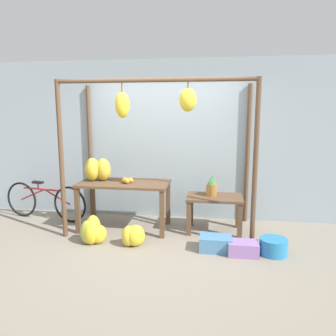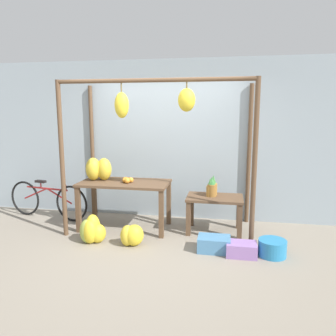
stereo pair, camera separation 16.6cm
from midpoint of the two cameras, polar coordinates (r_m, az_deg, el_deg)
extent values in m
plane|color=gray|center=(4.85, -3.71, -13.36)|extent=(20.00, 20.00, 0.00)
cube|color=#99A8B2|center=(5.86, -1.00, 4.85)|extent=(8.00, 0.08, 2.80)
cylinder|color=brown|center=(5.16, -18.95, 1.17)|extent=(0.07, 0.07, 2.36)
cylinder|color=brown|center=(4.61, 13.97, 0.44)|extent=(0.07, 0.07, 2.36)
cylinder|color=brown|center=(6.18, -14.14, 2.77)|extent=(0.07, 0.07, 2.36)
cylinder|color=brown|center=(5.73, 12.89, 2.29)|extent=(0.07, 0.07, 2.36)
cylinder|color=brown|center=(4.65, -3.59, 15.03)|extent=(2.82, 0.06, 0.06)
cylinder|color=brown|center=(4.75, -9.05, 13.70)|extent=(0.02, 0.02, 0.12)
ellipsoid|color=yellow|center=(4.74, -8.97, 10.76)|extent=(0.20, 0.18, 0.36)
cylinder|color=brown|center=(4.57, 2.43, 14.24)|extent=(0.02, 0.02, 0.08)
ellipsoid|color=yellow|center=(4.56, 2.41, 11.74)|extent=(0.24, 0.21, 0.32)
cube|color=brown|center=(5.35, -8.53, -2.66)|extent=(1.44, 0.74, 0.04)
cube|color=brown|center=(5.40, -16.32, -7.14)|extent=(0.07, 0.07, 0.74)
cube|color=brown|center=(5.00, -2.02, -8.10)|extent=(0.07, 0.07, 0.74)
cube|color=brown|center=(5.96, -13.76, -5.41)|extent=(0.07, 0.07, 0.74)
cube|color=brown|center=(5.61, -0.83, -6.10)|extent=(0.07, 0.07, 0.74)
cube|color=brown|center=(5.26, 7.23, -5.12)|extent=(0.88, 0.57, 0.04)
cube|color=brown|center=(5.14, 2.70, -8.79)|extent=(0.07, 0.07, 0.54)
cube|color=brown|center=(5.13, 11.51, -9.03)|extent=(0.07, 0.07, 0.54)
cube|color=brown|center=(5.59, 3.18, -7.25)|extent=(0.07, 0.07, 0.54)
cube|color=brown|center=(5.58, 11.26, -7.47)|extent=(0.07, 0.07, 0.54)
ellipsoid|color=gold|center=(5.50, -12.06, -0.26)|extent=(0.35, 0.35, 0.37)
ellipsoid|color=gold|center=(5.52, -13.89, -0.25)|extent=(0.33, 0.35, 0.38)
sphere|color=orange|center=(5.31, -7.87, -2.14)|extent=(0.07, 0.07, 0.07)
sphere|color=orange|center=(5.36, -8.30, -1.99)|extent=(0.08, 0.08, 0.08)
sphere|color=orange|center=(5.28, -8.49, -2.20)|extent=(0.08, 0.08, 0.08)
sphere|color=orange|center=(5.32, -8.40, -2.05)|extent=(0.08, 0.08, 0.08)
sphere|color=orange|center=(5.31, -7.77, -2.12)|extent=(0.08, 0.08, 0.08)
sphere|color=orange|center=(5.28, -7.41, -2.13)|extent=(0.08, 0.08, 0.08)
sphere|color=orange|center=(5.22, -8.07, -2.25)|extent=(0.09, 0.09, 0.09)
cylinder|color=olive|center=(5.25, 6.69, -3.82)|extent=(0.14, 0.14, 0.19)
cone|color=#428442|center=(5.22, 6.72, -2.12)|extent=(0.09, 0.09, 0.13)
cylinder|color=olive|center=(5.25, 6.72, -3.86)|extent=(0.14, 0.14, 0.19)
cone|color=#337538|center=(5.22, 6.75, -2.40)|extent=(0.10, 0.10, 0.08)
cylinder|color=#B27F38|center=(5.34, 6.94, -3.61)|extent=(0.12, 0.12, 0.19)
cone|color=#428442|center=(5.30, 6.97, -1.90)|extent=(0.09, 0.09, 0.13)
cylinder|color=#B27F38|center=(5.25, 6.41, -3.98)|extent=(0.12, 0.12, 0.17)
cone|color=#428442|center=(5.22, 6.44, -2.41)|extent=(0.09, 0.09, 0.13)
ellipsoid|color=yellow|center=(5.00, -12.99, -11.16)|extent=(0.33, 0.32, 0.28)
ellipsoid|color=yellow|center=(5.03, -13.83, -10.25)|extent=(0.29, 0.30, 0.41)
ellipsoid|color=#9EB247|center=(5.06, -14.49, -10.63)|extent=(0.28, 0.30, 0.34)
ellipsoid|color=#9EB247|center=(5.00, -14.79, -10.76)|extent=(0.27, 0.25, 0.35)
ellipsoid|color=yellow|center=(4.97, -14.27, -10.87)|extent=(0.28, 0.26, 0.36)
ellipsoid|color=yellow|center=(4.81, -6.70, -11.61)|extent=(0.37, 0.36, 0.31)
ellipsoid|color=gold|center=(4.82, -7.89, -11.66)|extent=(0.27, 0.27, 0.31)
cube|color=#4C84B2|center=(4.70, 7.27, -12.89)|extent=(0.44, 0.31, 0.20)
cylinder|color=teal|center=(4.73, 16.91, -12.95)|extent=(0.37, 0.37, 0.22)
torus|color=black|center=(6.61, -24.79, -4.99)|extent=(0.64, 0.15, 0.64)
torus|color=black|center=(5.97, -17.50, -6.08)|extent=(0.64, 0.15, 0.64)
cylinder|color=maroon|center=(6.22, -21.47, -3.50)|extent=(0.87, 0.19, 0.03)
cylinder|color=maroon|center=(6.42, -23.18, -4.27)|extent=(0.52, 0.12, 0.25)
cylinder|color=maroon|center=(6.09, -19.53, -4.77)|extent=(0.52, 0.12, 0.25)
cylinder|color=maroon|center=(6.30, -22.40, -2.95)|extent=(0.02, 0.02, 0.10)
cube|color=black|center=(6.28, -22.44, -2.32)|extent=(0.21, 0.11, 0.04)
cylinder|color=maroon|center=(5.96, -18.45, -3.40)|extent=(0.02, 0.02, 0.10)
cube|color=#9970B7|center=(4.63, 11.93, -13.52)|extent=(0.40, 0.28, 0.18)
camera|label=1|loc=(0.08, -90.92, -0.16)|focal=35.00mm
camera|label=2|loc=(0.08, 89.08, 0.16)|focal=35.00mm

